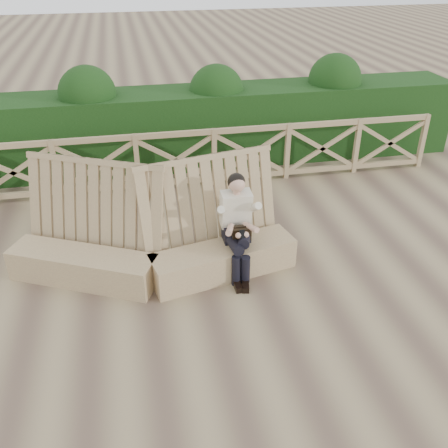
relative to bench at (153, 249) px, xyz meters
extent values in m
plane|color=brown|center=(0.65, -0.77, -0.39)|extent=(60.00, 60.00, 0.00)
cube|color=#8D7150|center=(-0.96, 0.04, -0.17)|extent=(2.04, 1.35, 0.44)
cube|color=#8D7150|center=(-0.84, 0.28, 0.40)|extent=(2.02, 1.30, 1.55)
cube|color=#8D7150|center=(0.94, -0.19, -0.17)|extent=(2.09, 0.92, 0.44)
cube|color=#8D7150|center=(0.88, 0.07, 0.40)|extent=(2.08, 0.87, 1.55)
cube|color=black|center=(1.16, -0.04, 0.16)|extent=(0.37, 0.27, 0.23)
cube|color=beige|center=(1.16, 0.01, 0.51)|extent=(0.42, 0.30, 0.54)
sphere|color=tan|center=(1.16, -0.04, 0.90)|extent=(0.22, 0.22, 0.22)
sphere|color=black|center=(1.16, -0.01, 0.92)|extent=(0.24, 0.24, 0.24)
cylinder|color=black|center=(1.07, -0.26, 0.14)|extent=(0.16, 0.48, 0.15)
cylinder|color=black|center=(1.23, -0.24, 0.21)|extent=(0.16, 0.48, 0.17)
cylinder|color=black|center=(1.06, -0.49, -0.17)|extent=(0.13, 0.13, 0.44)
cylinder|color=black|center=(1.18, -0.51, -0.17)|extent=(0.13, 0.13, 0.44)
cube|color=black|center=(1.06, -0.58, -0.35)|extent=(0.10, 0.25, 0.08)
cube|color=black|center=(1.16, -0.60, -0.35)|extent=(0.10, 0.25, 0.08)
cube|color=black|center=(1.18, -0.23, 0.26)|extent=(0.26, 0.15, 0.17)
cube|color=black|center=(1.16, -0.39, 0.32)|extent=(0.07, 0.09, 0.12)
cube|color=olive|center=(0.65, 2.73, 0.66)|extent=(10.10, 0.07, 0.10)
cube|color=olive|center=(0.65, 2.73, -0.27)|extent=(10.10, 0.07, 0.10)
cube|color=black|center=(0.65, 3.93, 0.36)|extent=(12.00, 1.20, 1.50)
camera|label=1|loc=(-0.21, -5.85, 3.72)|focal=40.00mm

